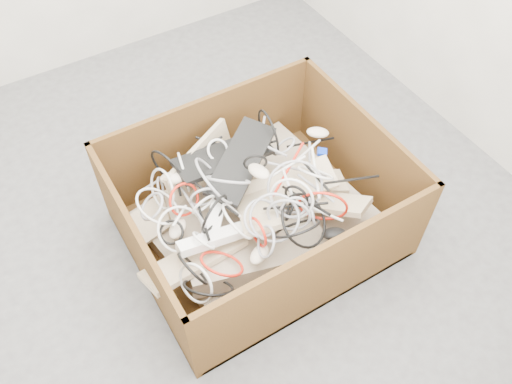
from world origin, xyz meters
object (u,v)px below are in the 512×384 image
cardboard_box (255,218)px  power_strip_right (212,239)px  power_strip_left (219,202)px  vga_plug (322,152)px

cardboard_box → power_strip_right: 0.37m
power_strip_left → power_strip_right: bearing=-175.8°
cardboard_box → vga_plug: size_ratio=26.27×
cardboard_box → power_strip_right: size_ratio=3.89×
power_strip_left → vga_plug: (0.56, 0.02, -0.02)m
cardboard_box → power_strip_left: cardboard_box is taller
cardboard_box → vga_plug: 0.44m
power_strip_left → cardboard_box: bearing=-52.2°
power_strip_left → power_strip_right: power_strip_left is taller
cardboard_box → power_strip_right: (-0.29, -0.13, 0.20)m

